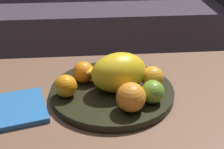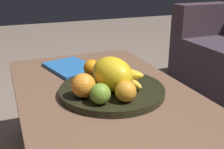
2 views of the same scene
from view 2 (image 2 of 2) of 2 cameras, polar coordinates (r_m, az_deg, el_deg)
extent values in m
cube|color=brown|center=(1.03, -0.56, -5.38)|extent=(1.14, 0.64, 0.04)
cylinder|color=brown|center=(1.53, -17.74, -5.70)|extent=(0.05, 0.05, 0.37)
cylinder|color=brown|center=(1.65, 1.73, -2.79)|extent=(0.05, 0.05, 0.37)
cube|color=#3D2D34|center=(2.23, 20.72, 10.76)|extent=(0.14, 0.70, 0.22)
cylinder|color=black|center=(1.03, 0.00, -3.25)|extent=(0.39, 0.39, 0.03)
ellipsoid|color=yellow|center=(0.99, 0.07, 0.13)|extent=(0.20, 0.16, 0.12)
sphere|color=orange|center=(1.11, 0.83, 1.05)|extent=(0.07, 0.07, 0.07)
sphere|color=orange|center=(0.94, -5.89, -2.25)|extent=(0.08, 0.08, 0.08)
sphere|color=orange|center=(0.91, 2.82, -3.45)|extent=(0.07, 0.07, 0.07)
sphere|color=orange|center=(1.13, -4.13, 1.35)|extent=(0.07, 0.07, 0.07)
sphere|color=olive|center=(0.89, -2.43, -3.94)|extent=(0.07, 0.07, 0.07)
ellipsoid|color=yellow|center=(1.05, 2.60, -1.07)|extent=(0.11, 0.14, 0.03)
ellipsoid|color=yellow|center=(1.04, 3.50, -1.40)|extent=(0.15, 0.06, 0.03)
ellipsoid|color=gold|center=(1.05, 2.83, 0.48)|extent=(0.14, 0.12, 0.03)
ellipsoid|color=yellow|center=(1.03, 2.24, 0.02)|extent=(0.12, 0.14, 0.03)
cube|color=#2866AD|center=(1.31, -8.40, 1.44)|extent=(0.29, 0.24, 0.02)
camera|label=1|loc=(1.09, -53.63, 18.92)|focal=51.53mm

